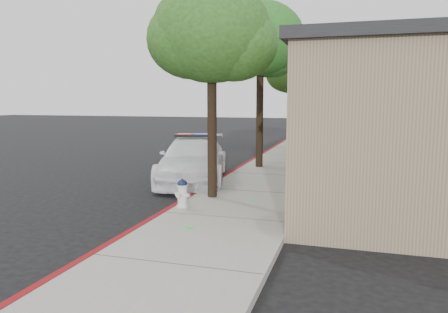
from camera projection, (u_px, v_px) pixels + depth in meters
ground at (160, 218)px, 10.46m from camera, size 120.00×120.00×0.00m
sidewalk at (252, 193)px, 12.84m from camera, size 3.20×60.00×0.15m
red_curb at (203, 190)px, 13.28m from camera, size 0.14×60.00×0.16m
clapboard_building at (413, 119)px, 16.82m from camera, size 7.30×20.89×4.24m
police_car at (193, 159)px, 15.05m from camera, size 3.47×5.76×1.68m
fire_hydrant at (182, 193)px, 10.85m from camera, size 0.42×0.36×0.73m
street_tree_near at (212, 37)px, 11.50m from camera, size 3.51×3.22×5.90m
street_tree_mid at (261, 43)px, 16.94m from camera, size 3.46×3.58×6.60m
street_tree_far at (293, 73)px, 23.68m from camera, size 3.03×3.02×5.58m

